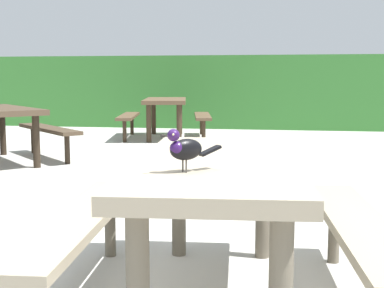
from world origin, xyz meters
TOP-DOWN VIEW (x-y plane):
  - hedge_wall at (0.00, 10.37)m, footprint 28.00×2.18m
  - picnic_table_foreground at (0.29, 0.18)m, footprint 1.81×1.86m
  - bird_grackle at (0.21, -0.24)m, footprint 0.23×0.21m
  - picnic_table_mid_left at (-1.55, 7.38)m, footprint 1.95×1.98m

SIDE VIEW (x-z plane):
  - picnic_table_foreground at x=0.29m, z-range 0.19..0.93m
  - picnic_table_mid_left at x=-1.55m, z-range 0.19..0.93m
  - hedge_wall at x=0.00m, z-range 0.00..1.62m
  - bird_grackle at x=0.21m, z-range 0.75..0.94m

